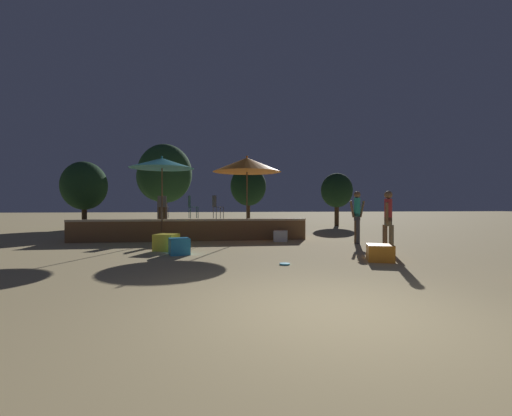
# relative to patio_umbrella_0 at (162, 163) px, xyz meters

# --- Properties ---
(ground_plane) EXTENTS (120.00, 120.00, 0.00)m
(ground_plane) POSITION_rel_patio_umbrella_0_xyz_m (3.23, -8.66, -2.87)
(ground_plane) COLOR tan
(wooden_deck) EXTENTS (8.84, 2.25, 0.83)m
(wooden_deck) POSITION_rel_patio_umbrella_0_xyz_m (1.01, 1.34, -2.49)
(wooden_deck) COLOR brown
(wooden_deck) RESTS_ON ground
(patio_umbrella_0) EXTENTS (2.30, 2.30, 3.14)m
(patio_umbrella_0) POSITION_rel_patio_umbrella_0_xyz_m (0.00, 0.00, 0.00)
(patio_umbrella_0) COLOR brown
(patio_umbrella_0) RESTS_ON ground
(patio_umbrella_1) EXTENTS (2.61, 2.61, 3.25)m
(patio_umbrella_1) POSITION_rel_patio_umbrella_0_xyz_m (3.13, 0.29, 0.03)
(patio_umbrella_1) COLOR brown
(patio_umbrella_1) RESTS_ON ground
(cube_seat_0) EXTENTS (0.61, 0.61, 0.40)m
(cube_seat_0) POSITION_rel_patio_umbrella_0_xyz_m (4.33, -0.25, -2.67)
(cube_seat_0) COLOR white
(cube_seat_0) RESTS_ON ground
(cube_seat_1) EXTENTS (0.77, 0.77, 0.40)m
(cube_seat_1) POSITION_rel_patio_umbrella_0_xyz_m (5.77, -4.97, -2.67)
(cube_seat_1) COLOR orange
(cube_seat_1) RESTS_ON ground
(cube_seat_2) EXTENTS (0.78, 0.78, 0.49)m
(cube_seat_2) POSITION_rel_patio_umbrella_0_xyz_m (0.41, -2.26, -2.62)
(cube_seat_2) COLOR yellow
(cube_seat_2) RESTS_ON ground
(cube_seat_3) EXTENTS (0.63, 0.63, 0.45)m
(cube_seat_3) POSITION_rel_patio_umbrella_0_xyz_m (0.86, -3.17, -2.64)
(cube_seat_3) COLOR #2D9EDB
(cube_seat_3) RESTS_ON ground
(person_0) EXTENTS (0.56, 0.31, 1.84)m
(person_0) POSITION_rel_patio_umbrella_0_xyz_m (6.84, -1.35, -1.84)
(person_0) COLOR #3F3F47
(person_0) RESTS_ON ground
(person_2) EXTENTS (0.36, 0.40, 1.76)m
(person_2) POSITION_rel_patio_umbrella_0_xyz_m (6.64, -3.79, -1.91)
(person_2) COLOR #72664C
(person_2) RESTS_ON ground
(bistro_chair_0) EXTENTS (0.42, 0.42, 0.90)m
(bistro_chair_0) POSITION_rel_patio_umbrella_0_xyz_m (0.99, 1.04, -1.49)
(bistro_chair_0) COLOR #1E4C47
(bistro_chair_0) RESTS_ON wooden_deck
(bistro_chair_1) EXTENTS (0.44, 0.44, 0.90)m
(bistro_chair_1) POSITION_rel_patio_umbrella_0_xyz_m (1.97, 0.65, -1.49)
(bistro_chair_1) COLOR #47474C
(bistro_chair_1) RESTS_ON wooden_deck
(bistro_chair_2) EXTENTS (0.41, 0.42, 0.90)m
(bistro_chair_2) POSITION_rel_patio_umbrella_0_xyz_m (-0.17, 1.51, -1.49)
(bistro_chair_2) COLOR #47474C
(bistro_chair_2) RESTS_ON wooden_deck
(frisbee_disc) EXTENTS (0.24, 0.24, 0.03)m
(frisbee_disc) POSITION_rel_patio_umbrella_0_xyz_m (3.37, -5.12, -2.85)
(frisbee_disc) COLOR #33B2D8
(frisbee_disc) RESTS_ON ground
(background_tree_0) EXTENTS (3.17, 3.17, 5.12)m
(background_tree_0) POSITION_rel_patio_umbrella_0_xyz_m (-1.83, 12.78, 0.50)
(background_tree_0) COLOR #3D2B1C
(background_tree_0) RESTS_ON ground
(background_tree_1) EXTENTS (2.52, 2.52, 3.84)m
(background_tree_1) POSITION_rel_patio_umbrella_0_xyz_m (-5.37, 8.04, -0.42)
(background_tree_1) COLOR #3D2B1C
(background_tree_1) RESTS_ON ground
(background_tree_2) EXTENTS (2.73, 2.73, 4.29)m
(background_tree_2) POSITION_rel_patio_umbrella_0_xyz_m (4.73, 13.29, -0.09)
(background_tree_2) COLOR #3D2B1C
(background_tree_2) RESTS_ON ground
(background_tree_3) EXTENTS (2.01, 2.01, 3.40)m
(background_tree_3) POSITION_rel_patio_umbrella_0_xyz_m (9.88, 8.33, -0.59)
(background_tree_3) COLOR #3D2B1C
(background_tree_3) RESTS_ON ground
(background_tree_4) EXTENTS (3.53, 3.53, 5.38)m
(background_tree_4) POSITION_rel_patio_umbrella_0_xyz_m (-1.15, 10.52, 0.56)
(background_tree_4) COLOR #3D2B1C
(background_tree_4) RESTS_ON ground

